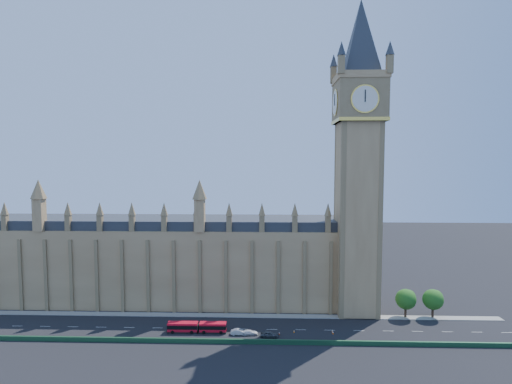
{
  "coord_description": "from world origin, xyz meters",
  "views": [
    {
      "loc": [
        11.04,
        -107.41,
        46.26
      ],
      "look_at": [
        7.3,
        10.0,
        37.46
      ],
      "focal_mm": 28.0,
      "sensor_mm": 36.0,
      "label": 1
    }
  ],
  "objects_px": {
    "red_bus": "(197,327)",
    "car_white": "(250,332)",
    "car_grey": "(269,334)",
    "car_silver": "(239,332)"
  },
  "relations": [
    {
      "from": "red_bus",
      "to": "car_grey",
      "type": "relative_size",
      "value": 3.38
    },
    {
      "from": "red_bus",
      "to": "car_white",
      "type": "height_order",
      "value": "red_bus"
    },
    {
      "from": "car_silver",
      "to": "car_white",
      "type": "relative_size",
      "value": 1.03
    },
    {
      "from": "car_grey",
      "to": "car_white",
      "type": "distance_m",
      "value": 5.45
    },
    {
      "from": "red_bus",
      "to": "car_silver",
      "type": "bearing_deg",
      "value": -6.58
    },
    {
      "from": "red_bus",
      "to": "car_grey",
      "type": "xyz_separation_m",
      "value": [
        19.69,
        -2.46,
        -0.62
      ]
    },
    {
      "from": "red_bus",
      "to": "car_white",
      "type": "bearing_deg",
      "value": -5.3
    },
    {
      "from": "car_grey",
      "to": "car_white",
      "type": "xyz_separation_m",
      "value": [
        -5.29,
        1.28,
        -0.16
      ]
    },
    {
      "from": "car_white",
      "to": "car_silver",
      "type": "bearing_deg",
      "value": 82.7
    },
    {
      "from": "car_grey",
      "to": "red_bus",
      "type": "bearing_deg",
      "value": 84.53
    }
  ]
}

